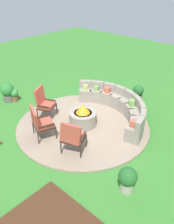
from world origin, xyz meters
TOP-DOWN VIEW (x-y plane):
  - ground_plane at (0.00, 0.00)m, footprint 24.00×24.00m
  - patio_circle at (0.00, 0.00)m, footprint 4.42×4.42m
  - mulch_bed_right at (1.99, -3.09)m, footprint 1.72×1.47m
  - fire_pit at (0.00, 0.00)m, footprint 0.91×0.91m
  - curved_stone_bench at (0.44, 1.36)m, footprint 3.45×1.87m
  - lounge_chair_front_left at (-1.34, -0.53)m, footprint 0.72×0.74m
  - lounge_chair_front_right at (-0.46, -1.37)m, footprint 0.79×0.79m
  - lounge_chair_back_left at (0.76, -1.22)m, footprint 0.79×0.77m
  - potted_plant_0 at (0.43, 2.71)m, footprint 0.42×0.42m
  - potted_plant_1 at (2.64, -1.30)m, footprint 0.45×0.45m
  - potted_plant_2 at (-3.27, -0.54)m, footprint 0.33×0.33m
  - potted_plant_3 at (-3.44, -0.70)m, footprint 0.54×0.54m

SIDE VIEW (x-z plane):
  - ground_plane at x=0.00m, z-range 0.00..0.00m
  - mulch_bed_right at x=1.99m, z-range 0.00..0.04m
  - patio_circle at x=0.00m, z-range 0.00..0.06m
  - potted_plant_2 at x=-3.27m, z-range 0.03..0.54m
  - fire_pit at x=0.00m, z-range -0.02..0.72m
  - potted_plant_1 at x=2.64m, z-range 0.04..0.71m
  - curved_stone_bench at x=0.44m, z-range -0.01..0.77m
  - potted_plant_0 at x=0.43m, z-range 0.03..0.75m
  - potted_plant_3 at x=-3.44m, z-range 0.04..0.80m
  - lounge_chair_back_left at x=0.76m, z-range 0.08..1.12m
  - lounge_chair_front_right at x=-0.46m, z-range 0.06..1.15m
  - lounge_chair_front_left at x=-1.34m, z-range 0.08..1.17m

